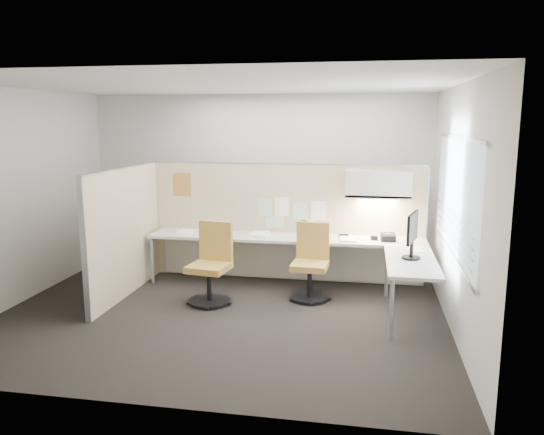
% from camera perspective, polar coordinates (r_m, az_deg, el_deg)
% --- Properties ---
extents(floor, '(5.50, 4.50, 0.01)m').
position_cam_1_polar(floor, '(6.82, -5.33, -10.20)').
color(floor, black).
rests_on(floor, ground).
extents(ceiling, '(5.50, 4.50, 0.01)m').
position_cam_1_polar(ceiling, '(6.40, -5.77, 14.07)').
color(ceiling, white).
rests_on(ceiling, wall_back).
extents(wall_back, '(5.50, 0.02, 2.80)m').
position_cam_1_polar(wall_back, '(8.63, -1.51, 3.83)').
color(wall_back, beige).
rests_on(wall_back, ground).
extents(wall_front, '(5.50, 0.02, 2.80)m').
position_cam_1_polar(wall_front, '(4.38, -13.51, -2.99)').
color(wall_front, beige).
rests_on(wall_front, ground).
extents(wall_left, '(0.02, 4.50, 2.80)m').
position_cam_1_polar(wall_left, '(7.67, -25.75, 1.96)').
color(wall_left, beige).
rests_on(wall_left, ground).
extents(wall_right, '(0.02, 4.50, 2.80)m').
position_cam_1_polar(wall_right, '(6.31, 19.29, 0.78)').
color(wall_right, beige).
rests_on(wall_right, ground).
extents(window_pane, '(0.01, 2.80, 1.30)m').
position_cam_1_polar(window_pane, '(6.28, 19.15, 2.14)').
color(window_pane, '#939DAB').
rests_on(window_pane, wall_right).
extents(partition_back, '(4.10, 0.06, 1.75)m').
position_cam_1_polar(partition_back, '(7.98, 1.44, -0.53)').
color(partition_back, '#CDBB8E').
rests_on(partition_back, floor).
extents(partition_left, '(0.06, 2.20, 1.75)m').
position_cam_1_polar(partition_left, '(7.54, -15.48, -1.56)').
color(partition_left, '#CDBB8E').
rests_on(partition_left, floor).
extents(desk, '(4.00, 2.07, 0.73)m').
position_cam_1_polar(desk, '(7.53, 3.74, -3.34)').
color(desk, beige).
rests_on(desk, floor).
extents(overhead_bin, '(0.90, 0.36, 0.38)m').
position_cam_1_polar(overhead_bin, '(7.59, 11.36, 3.55)').
color(overhead_bin, beige).
rests_on(overhead_bin, partition_back).
extents(task_light_strip, '(0.60, 0.06, 0.02)m').
position_cam_1_polar(task_light_strip, '(7.61, 11.30, 1.98)').
color(task_light_strip, '#FFEABF').
rests_on(task_light_strip, overhead_bin).
extents(pinned_papers, '(1.01, 0.00, 0.47)m').
position_cam_1_polar(pinned_papers, '(7.91, 1.97, 0.53)').
color(pinned_papers, '#8CBF8C').
rests_on(pinned_papers, partition_back).
extents(poster, '(0.28, 0.00, 0.35)m').
position_cam_1_polar(poster, '(8.25, -9.65, 3.52)').
color(poster, orange).
rests_on(poster, partition_back).
extents(chair_left, '(0.56, 0.58, 1.05)m').
position_cam_1_polar(chair_left, '(7.08, -6.55, -5.21)').
color(chair_left, black).
rests_on(chair_left, floor).
extents(chair_right, '(0.53, 0.54, 1.01)m').
position_cam_1_polar(chair_right, '(7.22, 4.19, -5.04)').
color(chair_right, black).
rests_on(chair_right, floor).
extents(monitor, '(0.22, 0.53, 0.56)m').
position_cam_1_polar(monitor, '(6.61, 14.86, -1.59)').
color(monitor, black).
rests_on(monitor, desk).
extents(phone, '(0.22, 0.21, 0.12)m').
position_cam_1_polar(phone, '(7.58, 12.33, -2.08)').
color(phone, black).
rests_on(phone, desk).
extents(stapler, '(0.15, 0.07, 0.05)m').
position_cam_1_polar(stapler, '(7.69, 7.72, -1.96)').
color(stapler, black).
rests_on(stapler, desk).
extents(tape_dispenser, '(0.10, 0.06, 0.06)m').
position_cam_1_polar(tape_dispenser, '(7.59, 10.95, -2.18)').
color(tape_dispenser, black).
rests_on(tape_dispenser, desk).
extents(coat_hook, '(0.18, 0.42, 1.27)m').
position_cam_1_polar(coat_hook, '(6.81, -19.12, 1.71)').
color(coat_hook, silver).
rests_on(coat_hook, partition_left).
extents(paper_stack_0, '(0.25, 0.32, 0.02)m').
position_cam_1_polar(paper_stack_0, '(8.06, -9.16, -1.52)').
color(paper_stack_0, white).
rests_on(paper_stack_0, desk).
extents(paper_stack_1, '(0.24, 0.31, 0.02)m').
position_cam_1_polar(paper_stack_1, '(7.95, -5.73, -1.61)').
color(paper_stack_1, white).
rests_on(paper_stack_1, desk).
extents(paper_stack_2, '(0.25, 0.31, 0.05)m').
position_cam_1_polar(paper_stack_2, '(7.72, -1.27, -1.83)').
color(paper_stack_2, white).
rests_on(paper_stack_2, desk).
extents(paper_stack_3, '(0.24, 0.31, 0.01)m').
position_cam_1_polar(paper_stack_3, '(7.63, 4.01, -2.13)').
color(paper_stack_3, white).
rests_on(paper_stack_3, desk).
extents(paper_stack_4, '(0.26, 0.32, 0.03)m').
position_cam_1_polar(paper_stack_4, '(7.53, 8.17, -2.32)').
color(paper_stack_4, white).
rests_on(paper_stack_4, desk).
extents(paper_stack_5, '(0.26, 0.32, 0.02)m').
position_cam_1_polar(paper_stack_5, '(7.12, 15.09, -3.37)').
color(paper_stack_5, white).
rests_on(paper_stack_5, desk).
extents(paper_stack_6, '(0.26, 0.32, 0.03)m').
position_cam_1_polar(paper_stack_6, '(7.70, -1.17, -1.94)').
color(paper_stack_6, white).
rests_on(paper_stack_6, desk).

